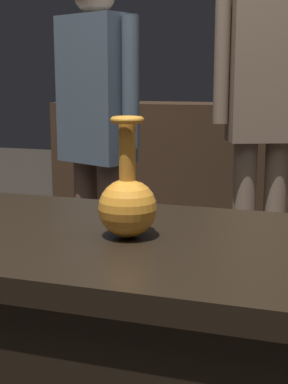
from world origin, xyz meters
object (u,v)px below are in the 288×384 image
object	(u,v)px
visitor_center_back	(264,105)
vase_centerpiece	(128,201)
shelf_vase_center	(270,87)
visitor_near_left	(97,128)
shelf_vase_far_left	(106,90)

from	to	relation	value
visitor_center_back	vase_centerpiece	bearing A→B (deg)	64.29
shelf_vase_center	visitor_near_left	distance (m)	1.21
vase_centerpiece	visitor_near_left	xyz separation A→B (m)	(-0.56, 1.15, 0.05)
shelf_vase_center	visitor_near_left	size ratio (longest dim) A/B	0.12
vase_centerpiece	shelf_vase_center	bearing A→B (deg)	88.17
vase_centerpiece	visitor_near_left	size ratio (longest dim) A/B	0.16
shelf_vase_far_left	visitor_center_back	distance (m)	1.30
visitor_center_back	shelf_vase_center	bearing A→B (deg)	-108.33
vase_centerpiece	shelf_vase_center	world-z (taller)	shelf_vase_center
shelf_vase_center	visitor_center_back	xyz separation A→B (m)	(0.04, -0.62, -0.07)
shelf_vase_center	visitor_center_back	bearing A→B (deg)	-86.55
shelf_vase_far_left	visitor_near_left	distance (m)	1.22
shelf_vase_center	shelf_vase_far_left	bearing A→B (deg)	173.69
shelf_vase_center	shelf_vase_far_left	size ratio (longest dim) A/B	1.43
vase_centerpiece	visitor_near_left	distance (m)	1.28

